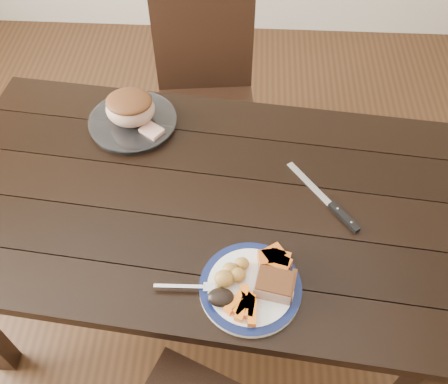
# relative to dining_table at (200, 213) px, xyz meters

# --- Properties ---
(ground) EXTENTS (4.00, 4.00, 0.00)m
(ground) POSITION_rel_dining_table_xyz_m (0.00, 0.00, -0.66)
(ground) COLOR #472B16
(ground) RESTS_ON ground
(dining_table) EXTENTS (1.68, 1.06, 0.75)m
(dining_table) POSITION_rel_dining_table_xyz_m (0.00, 0.00, 0.00)
(dining_table) COLOR black
(dining_table) RESTS_ON ground
(chair_far) EXTENTS (0.47, 0.48, 0.93)m
(chair_far) POSITION_rel_dining_table_xyz_m (-0.04, 0.74, -0.13)
(chair_far) COLOR black
(chair_far) RESTS_ON ground
(dinner_plate) EXTENTS (0.28, 0.28, 0.02)m
(dinner_plate) POSITION_rel_dining_table_xyz_m (0.17, -0.31, 0.10)
(dinner_plate) COLOR white
(dinner_plate) RESTS_ON dining_table
(plate_rim) EXTENTS (0.28, 0.28, 0.02)m
(plate_rim) POSITION_rel_dining_table_xyz_m (0.17, -0.31, 0.11)
(plate_rim) COLOR #0C1540
(plate_rim) RESTS_ON dinner_plate
(serving_platter) EXTENTS (0.29, 0.29, 0.02)m
(serving_platter) POSITION_rel_dining_table_xyz_m (-0.25, 0.30, 0.10)
(serving_platter) COLOR white
(serving_platter) RESTS_ON dining_table
(pork_slice) EXTENTS (0.11, 0.09, 0.04)m
(pork_slice) POSITION_rel_dining_table_xyz_m (0.23, -0.31, 0.13)
(pork_slice) COLOR tan
(pork_slice) RESTS_ON dinner_plate
(roasted_potatoes) EXTENTS (0.09, 0.09, 0.04)m
(roasted_potatoes) POSITION_rel_dining_table_xyz_m (0.11, -0.29, 0.13)
(roasted_potatoes) COLOR gold
(roasted_potatoes) RESTS_ON dinner_plate
(carrot_batons) EXTENTS (0.09, 0.11, 0.02)m
(carrot_batons) POSITION_rel_dining_table_xyz_m (0.15, -0.37, 0.12)
(carrot_batons) COLOR orange
(carrot_batons) RESTS_ON dinner_plate
(pumpkin_wedges) EXTENTS (0.10, 0.09, 0.04)m
(pumpkin_wedges) POSITION_rel_dining_table_xyz_m (0.23, -0.24, 0.13)
(pumpkin_wedges) COLOR orange
(pumpkin_wedges) RESTS_ON dinner_plate
(dark_mushroom) EXTENTS (0.07, 0.05, 0.03)m
(dark_mushroom) POSITION_rel_dining_table_xyz_m (0.09, -0.35, 0.13)
(dark_mushroom) COLOR black
(dark_mushroom) RESTS_ON dinner_plate
(fork) EXTENTS (0.18, 0.03, 0.00)m
(fork) POSITION_rel_dining_table_xyz_m (0.01, -0.32, 0.11)
(fork) COLOR silver
(fork) RESTS_ON dinner_plate
(roast_joint) EXTENTS (0.17, 0.14, 0.11)m
(roast_joint) POSITION_rel_dining_table_xyz_m (-0.25, 0.30, 0.16)
(roast_joint) COLOR tan
(roast_joint) RESTS_ON serving_platter
(cut_slice) EXTENTS (0.09, 0.09, 0.02)m
(cut_slice) POSITION_rel_dining_table_xyz_m (-0.18, 0.25, 0.12)
(cut_slice) COLOR tan
(cut_slice) RESTS_ON serving_platter
(carving_knife) EXTENTS (0.21, 0.27, 0.01)m
(carving_knife) POSITION_rel_dining_table_xyz_m (0.42, -0.03, 0.10)
(carving_knife) COLOR silver
(carving_knife) RESTS_ON dining_table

